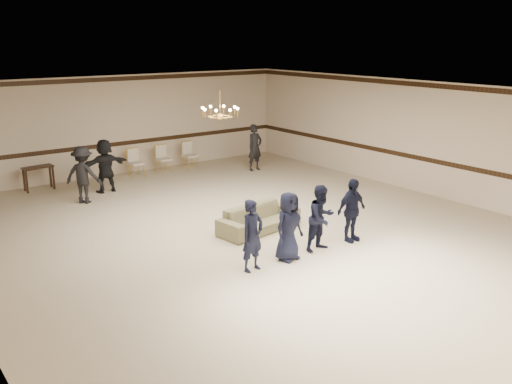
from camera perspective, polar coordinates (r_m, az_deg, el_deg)
room at (r=12.70m, az=-1.14°, el=2.94°), size 12.01×14.01×3.21m
chair_rail at (r=18.84m, az=-13.62°, el=4.83°), size 12.00×0.02×0.14m
crown_molding at (r=18.57m, az=-14.04°, el=11.14°), size 12.00×0.02×0.14m
chandelier at (r=13.30m, az=-3.70°, el=9.06°), size 0.94×0.94×0.89m
boy_a at (r=10.71m, az=-0.37°, el=-4.48°), size 0.57×0.42×1.42m
boy_b at (r=11.23m, az=3.34°, el=-3.52°), size 0.76×0.57×1.42m
boy_c at (r=11.80m, az=6.70°, el=-2.65°), size 0.73×0.59×1.42m
boy_d at (r=12.41m, az=9.73°, el=-1.85°), size 0.85×0.38×1.42m
settee at (r=12.99m, az=0.31°, el=-2.72°), size 2.14×1.07×0.60m
adult_left at (r=15.76m, az=-17.24°, el=1.69°), size 1.12×1.13×1.56m
adult_mid at (r=16.71m, az=-15.17°, el=2.61°), size 1.45×0.47×1.56m
adult_right at (r=18.79m, az=-0.11°, el=4.57°), size 0.60×0.42×1.56m
banquet_chair_left at (r=18.37m, az=-12.17°, el=2.91°), size 0.48×0.48×0.91m
banquet_chair_mid at (r=18.80m, az=-9.40°, el=3.34°), size 0.47×0.47×0.91m
banquet_chair_right at (r=19.26m, az=-6.76°, el=3.74°), size 0.47×0.47×0.91m
console_table at (r=17.60m, az=-21.31°, el=1.32°), size 0.89×0.44×0.72m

